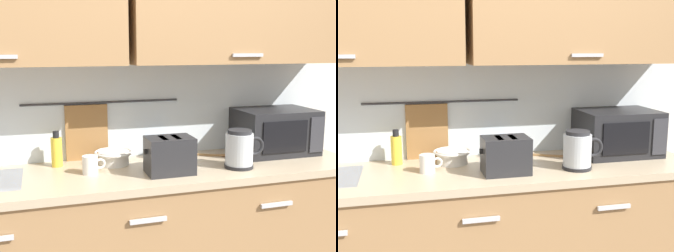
# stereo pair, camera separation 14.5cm
# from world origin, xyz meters

# --- Properties ---
(counter_unit) EXTENTS (2.53, 0.64, 0.90)m
(counter_unit) POSITION_xyz_m (-0.01, 0.30, 0.46)
(counter_unit) COLOR #997047
(counter_unit) RESTS_ON ground
(back_wall_assembly) EXTENTS (3.70, 0.41, 2.50)m
(back_wall_assembly) POSITION_xyz_m (-0.00, 0.53, 1.52)
(back_wall_assembly) COLOR silver
(back_wall_assembly) RESTS_ON ground
(microwave) EXTENTS (0.46, 0.35, 0.27)m
(microwave) POSITION_xyz_m (0.91, 0.41, 1.04)
(microwave) COLOR black
(microwave) RESTS_ON counter_unit
(electric_kettle) EXTENTS (0.23, 0.16, 0.21)m
(electric_kettle) POSITION_xyz_m (0.56, 0.17, 1.00)
(electric_kettle) COLOR black
(electric_kettle) RESTS_ON counter_unit
(dish_soap_bottle) EXTENTS (0.06, 0.06, 0.20)m
(dish_soap_bottle) POSITION_xyz_m (-0.38, 0.49, 0.99)
(dish_soap_bottle) COLOR yellow
(dish_soap_bottle) RESTS_ON counter_unit
(mug_near_sink) EXTENTS (0.12, 0.08, 0.09)m
(mug_near_sink) POSITION_xyz_m (-0.23, 0.29, 0.95)
(mug_near_sink) COLOR silver
(mug_near_sink) RESTS_ON counter_unit
(mixing_bowl) EXTENTS (0.21, 0.21, 0.08)m
(mixing_bowl) POSITION_xyz_m (-0.08, 0.43, 0.94)
(mixing_bowl) COLOR silver
(mixing_bowl) RESTS_ON counter_unit
(toaster) EXTENTS (0.26, 0.17, 0.19)m
(toaster) POSITION_xyz_m (0.17, 0.18, 1.00)
(toaster) COLOR #232326
(toaster) RESTS_ON counter_unit
(mug_by_kettle) EXTENTS (0.12, 0.08, 0.09)m
(mug_by_kettle) POSITION_xyz_m (0.20, 0.48, 0.95)
(mug_by_kettle) COLOR blue
(mug_by_kettle) RESTS_ON counter_unit
(wooden_spoon) EXTENTS (0.26, 0.15, 0.01)m
(wooden_spoon) POSITION_xyz_m (0.52, 0.44, 0.91)
(wooden_spoon) COLOR #9E7042
(wooden_spoon) RESTS_ON counter_unit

